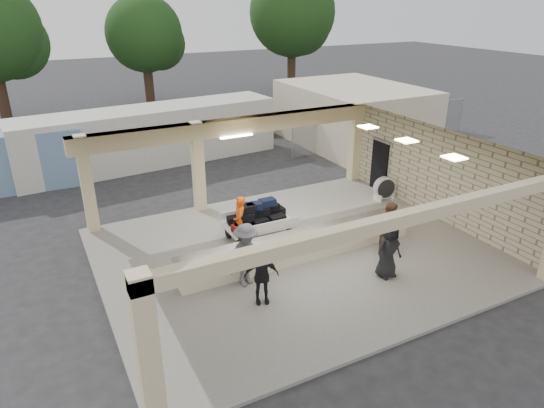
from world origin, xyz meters
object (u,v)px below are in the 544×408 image
passenger_d (389,250)px  car_dark (258,118)px  passenger_a (390,228)px  passenger_c (246,255)px  luggage_cart (257,218)px  car_white_a (327,119)px  container_white (151,136)px  baggage_counter (303,246)px  baggage_handler (240,222)px  car_white_b (352,117)px  passenger_b (261,276)px  drum_fan (384,188)px

passenger_d → car_dark: passenger_d is taller
passenger_a → passenger_c: passenger_c is taller
luggage_cart → car_white_a: car_white_a is taller
car_white_a → container_white: size_ratio=0.42×
passenger_d → car_dark: (4.20, 17.34, -0.22)m
baggage_counter → baggage_handler: baggage_handler is taller
luggage_cart → car_white_b: car_white_b is taller
luggage_cart → container_white: (-0.97, 10.09, 0.54)m
passenger_c → car_dark: 17.80m
passenger_a → passenger_b: passenger_a is taller
baggage_counter → baggage_handler: 2.23m
luggage_cart → car_white_a: 15.09m
passenger_a → container_white: size_ratio=0.14×
passenger_d → car_white_a: bearing=58.9°
drum_fan → car_white_a: (4.10, 10.47, 0.15)m
baggage_counter → car_white_b: (11.31, 13.02, 0.14)m
baggage_handler → passenger_b: bearing=10.3°
baggage_counter → car_dark: (5.91, 15.36, 0.16)m
luggage_cart → car_white_a: (10.13, 11.18, -0.09)m
car_white_a → car_dark: (-3.60, 2.22, -0.01)m
luggage_cart → passenger_c: size_ratio=1.22×
baggage_handler → car_white_a: (10.87, 11.42, -0.21)m
passenger_d → car_white_b: bearing=53.5°
passenger_a → container_white: 13.63m
container_white → passenger_d: bearing=-82.2°
luggage_cart → container_white: 10.15m
passenger_b → drum_fan: bearing=45.6°
luggage_cart → car_dark: size_ratio=0.52×
luggage_cart → passenger_a: (3.30, -2.85, 0.12)m
baggage_counter → car_white_a: (9.51, 13.14, 0.18)m
drum_fan → container_white: bearing=134.4°
passenger_a → car_dark: passenger_a is taller
passenger_a → passenger_b: 4.88m
car_dark → car_white_b: bearing=-87.5°
passenger_d → car_white_a: 17.01m
passenger_b → passenger_d: bearing=9.5°
baggage_counter → passenger_c: bearing=-166.9°
luggage_cart → passenger_d: passenger_d is taller
passenger_c → baggage_handler: bearing=53.0°
baggage_counter → car_white_b: bearing=49.0°
passenger_c → car_dark: (8.07, 15.86, -0.30)m
passenger_d → passenger_b: bearing=168.7°
luggage_cart → drum_fan: (6.03, 0.70, -0.23)m
passenger_b → car_white_a: bearing=68.3°
container_white → car_dark: bearing=18.4°
car_white_b → luggage_cart: bearing=146.2°
luggage_cart → baggage_handler: size_ratio=1.32×
baggage_handler → container_white: (-0.22, 10.33, 0.41)m
drum_fan → passenger_b: size_ratio=0.60×
baggage_handler → passenger_d: 4.81m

